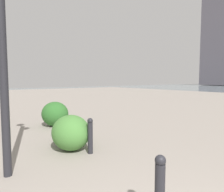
# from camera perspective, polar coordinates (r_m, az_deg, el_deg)

# --- Properties ---
(lamppost) EXTENTS (0.98, 0.28, 4.44)m
(lamppost) POSITION_cam_1_polar(r_m,az_deg,el_deg) (4.15, -28.64, 20.94)
(lamppost) COLOR #232328
(lamppost) RESTS_ON ground
(bollard_near) EXTENTS (0.13, 0.13, 0.85)m
(bollard_near) POSITION_cam_1_polar(r_m,az_deg,el_deg) (2.67, 13.19, -23.95)
(bollard_near) COLOR #232328
(bollard_near) RESTS_ON ground
(bollard_mid) EXTENTS (0.13, 0.13, 0.83)m
(bollard_mid) POSITION_cam_1_polar(r_m,az_deg,el_deg) (4.83, -6.10, -10.78)
(bollard_mid) COLOR #232328
(bollard_mid) RESTS_ON ground
(shrub_low) EXTENTS (1.01, 0.91, 0.86)m
(shrub_low) POSITION_cam_1_polar(r_m,az_deg,el_deg) (5.13, -11.38, -9.96)
(shrub_low) COLOR #477F38
(shrub_low) RESTS_ON ground
(shrub_round) EXTENTS (0.68, 0.61, 0.58)m
(shrub_round) POSITION_cam_1_polar(r_m,az_deg,el_deg) (5.83, -12.35, -9.61)
(shrub_round) COLOR #387533
(shrub_round) RESTS_ON ground
(shrub_wide) EXTENTS (1.05, 0.95, 0.89)m
(shrub_wide) POSITION_cam_1_polar(r_m,az_deg,el_deg) (7.83, -15.60, -4.82)
(shrub_wide) COLOR #2D6628
(shrub_wide) RESTS_ON ground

